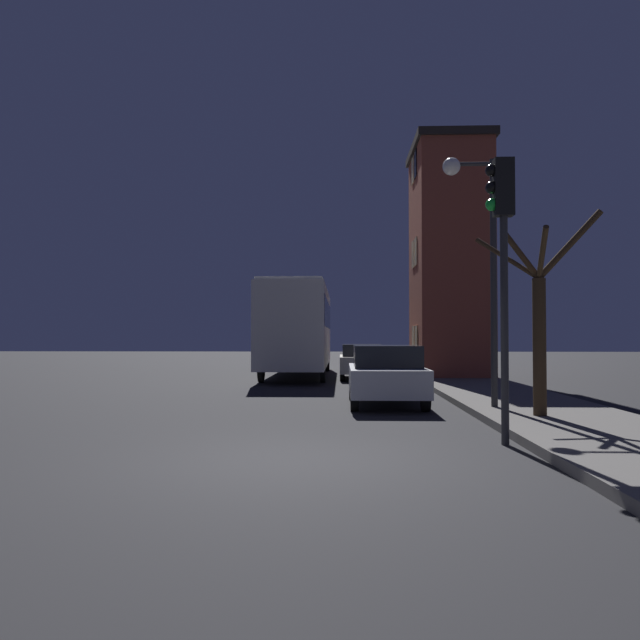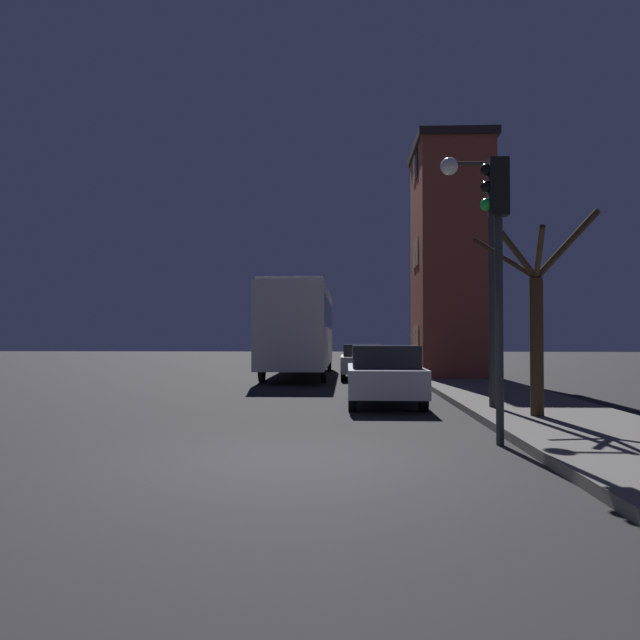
% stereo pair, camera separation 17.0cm
% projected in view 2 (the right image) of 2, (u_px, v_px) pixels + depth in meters
% --- Properties ---
extents(ground_plane, '(120.00, 120.00, 0.00)m').
position_uv_depth(ground_plane, '(293.00, 460.00, 8.44)').
color(ground_plane, black).
extents(brick_building, '(2.98, 4.60, 9.25)m').
position_uv_depth(brick_building, '(450.00, 258.00, 24.95)').
color(brick_building, brown).
rests_on(brick_building, sidewalk).
extents(streetlamp, '(1.16, 0.39, 5.44)m').
position_uv_depth(streetlamp, '(476.00, 237.00, 13.55)').
color(streetlamp, '#28282B').
rests_on(streetlamp, sidewalk).
extents(traffic_light, '(0.43, 0.24, 4.45)m').
position_uv_depth(traffic_light, '(497.00, 239.00, 9.67)').
color(traffic_light, '#28282B').
rests_on(traffic_light, ground).
extents(bare_tree, '(2.23, 1.80, 3.93)m').
position_uv_depth(bare_tree, '(537.00, 320.00, 11.95)').
color(bare_tree, '#382819').
rests_on(bare_tree, sidewalk).
extents(bus, '(2.45, 11.14, 3.71)m').
position_uv_depth(bus, '(300.00, 324.00, 26.32)').
color(bus, beige).
rests_on(bus, ground).
extents(car_near_lane, '(1.76, 3.87, 1.46)m').
position_uv_depth(car_near_lane, '(384.00, 374.00, 15.12)').
color(car_near_lane, '#B7BABF').
rests_on(car_near_lane, ground).
extents(car_mid_lane, '(1.73, 3.85, 1.36)m').
position_uv_depth(car_mid_lane, '(363.00, 361.00, 24.55)').
color(car_mid_lane, beige).
rests_on(car_mid_lane, ground).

